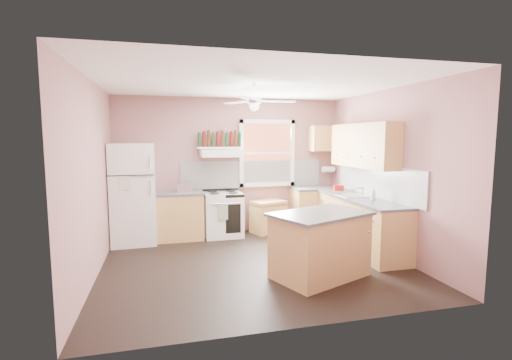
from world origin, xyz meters
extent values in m
plane|color=black|center=(0.00, 0.00, 0.00)|extent=(4.50, 4.50, 0.00)
plane|color=white|center=(0.00, 0.00, 2.70)|extent=(4.50, 4.50, 0.00)
cube|color=#8F605F|center=(0.00, 2.02, 1.35)|extent=(4.50, 0.05, 2.70)
cube|color=#8F605F|center=(2.27, 0.00, 1.35)|extent=(0.05, 4.00, 2.70)
cube|color=#8F605F|center=(-2.27, 0.00, 1.35)|extent=(0.05, 4.00, 2.70)
cube|color=white|center=(0.45, 1.99, 1.18)|extent=(2.90, 0.03, 0.55)
cube|color=white|center=(2.23, 0.30, 1.18)|extent=(0.03, 2.60, 0.55)
cube|color=brown|center=(0.75, 1.98, 1.60)|extent=(1.00, 0.02, 1.20)
cube|color=white|center=(0.75, 1.96, 1.60)|extent=(1.16, 0.07, 1.36)
cube|color=white|center=(-1.86, 1.61, 0.91)|extent=(0.81, 0.79, 1.82)
cube|color=tan|center=(-1.06, 1.70, 0.43)|extent=(0.90, 0.60, 0.86)
cube|color=#48484A|center=(-1.06, 1.70, 0.88)|extent=(0.92, 0.62, 0.04)
cube|color=silver|center=(-0.94, 1.61, 0.99)|extent=(0.28, 0.16, 0.18)
cube|color=white|center=(-0.21, 1.70, 0.43)|extent=(0.73, 0.64, 0.86)
cube|color=white|center=(-0.23, 1.75, 1.62)|extent=(0.78, 0.50, 0.14)
cube|color=white|center=(-0.23, 1.87, 1.72)|extent=(0.90, 0.26, 0.03)
cube|color=tan|center=(0.72, 1.75, 0.33)|extent=(0.76, 0.64, 0.65)
cube|color=tan|center=(1.75, 1.70, 0.43)|extent=(1.00, 0.60, 0.86)
cube|color=tan|center=(1.95, 0.30, 0.43)|extent=(0.60, 2.20, 0.86)
cube|color=#48484A|center=(1.75, 1.70, 0.88)|extent=(1.02, 0.62, 0.04)
cube|color=#48484A|center=(1.94, 0.30, 0.88)|extent=(0.62, 2.22, 0.04)
cube|color=silver|center=(1.94, 0.50, 0.90)|extent=(0.55, 0.45, 0.03)
cylinder|color=silver|center=(2.10, 0.50, 0.97)|extent=(0.03, 0.03, 0.14)
cube|color=tan|center=(2.08, 0.50, 1.78)|extent=(0.33, 1.80, 0.76)
cube|color=tan|center=(1.95, 1.83, 1.90)|extent=(0.60, 0.33, 0.52)
cylinder|color=white|center=(2.07, 1.86, 1.25)|extent=(0.26, 0.12, 0.12)
cube|color=tan|center=(0.75, -0.74, 0.43)|extent=(1.44, 1.19, 0.86)
cube|color=#48484A|center=(0.75, -0.74, 0.88)|extent=(1.53, 1.29, 0.04)
cylinder|color=white|center=(0.00, 0.00, 2.45)|extent=(0.20, 0.20, 0.08)
imported|color=silver|center=(2.01, 0.01, 1.01)|extent=(0.11, 0.11, 0.21)
cube|color=#AF180F|center=(1.97, 1.18, 0.95)|extent=(0.20, 0.14, 0.10)
cylinder|color=#143819|center=(-0.63, 1.87, 1.87)|extent=(0.06, 0.06, 0.27)
cylinder|color=#590F0F|center=(-0.54, 1.87, 1.88)|extent=(0.06, 0.06, 0.29)
cylinder|color=#3F230F|center=(-0.45, 1.87, 1.89)|extent=(0.06, 0.06, 0.31)
cylinder|color=#143819|center=(-0.36, 1.87, 1.87)|extent=(0.06, 0.06, 0.27)
cylinder|color=#590F0F|center=(-0.27, 1.87, 1.88)|extent=(0.06, 0.06, 0.29)
cylinder|color=#3F230F|center=(-0.19, 1.87, 1.89)|extent=(0.06, 0.06, 0.31)
cylinder|color=#143819|center=(-0.10, 1.87, 1.87)|extent=(0.06, 0.06, 0.27)
cylinder|color=#590F0F|center=(-0.01, 1.87, 1.88)|extent=(0.06, 0.06, 0.29)
cylinder|color=#3F230F|center=(0.08, 1.87, 1.89)|extent=(0.06, 0.06, 0.31)
cylinder|color=#143819|center=(0.17, 1.87, 1.87)|extent=(0.06, 0.06, 0.27)
camera|label=1|loc=(-1.31, -5.34, 1.91)|focal=26.00mm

